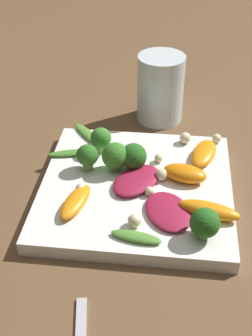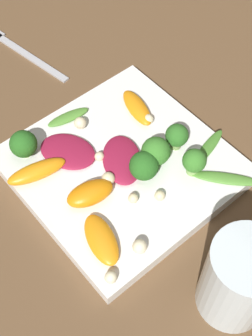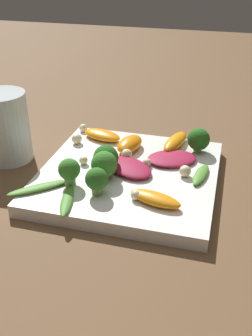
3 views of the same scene
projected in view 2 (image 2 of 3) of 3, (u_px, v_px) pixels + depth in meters
ground_plane at (122, 171)px, 0.63m from camera, size 2.40×2.40×0.00m
plate at (122, 167)px, 0.62m from camera, size 0.26×0.26×0.02m
drinking_glass at (240, 280)px, 0.48m from camera, size 0.08×0.08×0.11m
fork at (14, 45)px, 0.76m from camera, size 0.20×0.05×0.01m
radicchio_leaf_0 at (121, 158)px, 0.61m from camera, size 0.09×0.09×0.01m
radicchio_leaf_1 at (68, 151)px, 0.62m from camera, size 0.09×0.08×0.01m
orange_segment_0 at (137, 108)px, 0.66m from camera, size 0.08×0.04×0.01m
orange_segment_1 at (101, 239)px, 0.54m from camera, size 0.08×0.05×0.02m
orange_segment_2 at (37, 171)px, 0.59m from camera, size 0.04×0.08×0.02m
orange_segment_3 at (90, 193)px, 0.57m from camera, size 0.05×0.07×0.02m
broccoli_floret_0 at (144, 166)px, 0.58m from camera, size 0.04×0.04×0.04m
broccoli_floret_1 at (177, 136)px, 0.61m from camera, size 0.03×0.03×0.04m
broccoli_floret_2 at (23, 144)px, 0.60m from camera, size 0.04×0.04×0.04m
broccoli_floret_3 at (194, 162)px, 0.58m from camera, size 0.03×0.03×0.04m
broccoli_floret_4 at (156, 152)px, 0.59m from camera, size 0.04×0.04×0.04m
arugula_sprig_0 at (226, 178)px, 0.59m from camera, size 0.08×0.07×0.01m
arugula_sprig_1 at (68, 117)px, 0.65m from camera, size 0.03×0.06×0.01m
arugula_sprig_2 at (208, 148)px, 0.62m from camera, size 0.03×0.07×0.01m
macadamia_nut_0 at (157, 197)px, 0.57m from camera, size 0.01×0.01×0.01m
macadamia_nut_1 at (99, 156)px, 0.61m from camera, size 0.01×0.01×0.01m
macadamia_nut_2 at (111, 277)px, 0.51m from camera, size 0.01×0.01×0.01m
macadamia_nut_3 at (108, 178)px, 0.59m from camera, size 0.02×0.02×0.02m
macadamia_nut_4 at (140, 247)px, 0.53m from camera, size 0.02×0.02×0.02m
macadamia_nut_5 at (148, 119)px, 0.64m from camera, size 0.01×0.01×0.01m
macadamia_nut_6 at (80, 123)px, 0.64m from camera, size 0.02×0.02×0.02m
macadamia_nut_7 at (133, 198)px, 0.57m from camera, size 0.01×0.01×0.01m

